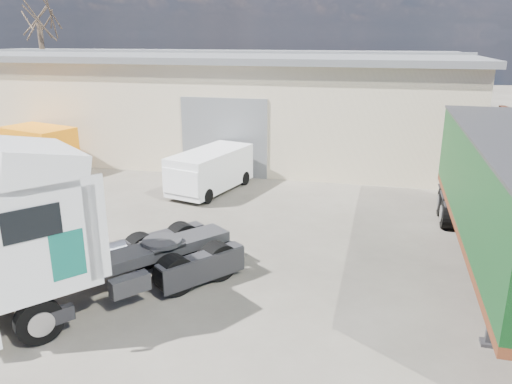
% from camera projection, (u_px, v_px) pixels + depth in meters
% --- Properties ---
extents(ground, '(120.00, 120.00, 0.00)m').
position_uv_depth(ground, '(190.00, 278.00, 13.41)').
color(ground, black).
rests_on(ground, ground).
extents(warehouse, '(30.60, 12.60, 5.42)m').
position_uv_depth(warehouse, '(187.00, 100.00, 28.77)').
color(warehouse, beige).
rests_on(warehouse, ground).
extents(bare_tree, '(4.00, 4.00, 9.60)m').
position_uv_depth(bare_tree, '(37.00, 9.00, 33.51)').
color(bare_tree, '#382B21').
rests_on(bare_tree, ground).
extents(tractor_unit, '(5.67, 6.29, 4.21)m').
position_uv_depth(tractor_unit, '(70.00, 238.00, 11.55)').
color(tractor_unit, black).
rests_on(tractor_unit, ground).
extents(box_trailer, '(2.69, 11.52, 3.82)m').
position_uv_depth(box_trailer, '(509.00, 192.00, 13.09)').
color(box_trailer, '#2D2D30').
rests_on(box_trailer, ground).
extents(panel_van, '(2.76, 4.49, 1.71)m').
position_uv_depth(panel_van, '(208.00, 171.00, 20.54)').
color(panel_van, black).
rests_on(panel_van, ground).
extents(orange_skip, '(3.95, 3.07, 2.17)m').
position_uv_depth(orange_skip, '(40.00, 153.00, 23.45)').
color(orange_skip, '#2D2D30').
rests_on(orange_skip, ground).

